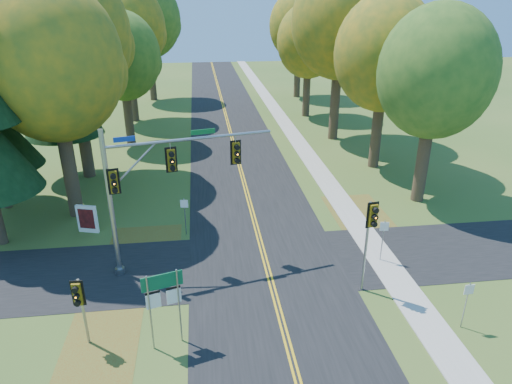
{
  "coord_description": "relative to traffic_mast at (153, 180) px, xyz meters",
  "views": [
    {
      "loc": [
        -3.1,
        -18.27,
        13.0
      ],
      "look_at": [
        -0.26,
        4.09,
        3.2
      ],
      "focal_mm": 32.0,
      "sensor_mm": 36.0,
      "label": 1
    }
  ],
  "objects": [
    {
      "name": "tree_e_a",
      "position": [
        17.03,
        6.38,
        3.69
      ],
      "size": [
        7.2,
        7.2,
        12.73
      ],
      "color": "#38281C",
      "rests_on": "ground"
    },
    {
      "name": "traffic_mast",
      "position": [
        0.0,
        0.0,
        0.0
      ],
      "size": [
        8.13,
        2.26,
        7.53
      ],
      "rotation": [
        0.0,
        0.0,
        0.22
      ],
      "color": "gray",
      "rests_on": "ground"
    },
    {
      "name": "ped_signal_pole",
      "position": [
        -2.55,
        -5.56,
        -2.51
      ],
      "size": [
        0.5,
        0.57,
        3.13
      ],
      "rotation": [
        0.0,
        0.0,
        -0.07
      ],
      "color": "gray",
      "rests_on": "ground"
    },
    {
      "name": "leaf_patch_w_near",
      "position": [
        -1.04,
        1.61,
        -4.83
      ],
      "size": [
        4.0,
        6.0,
        0.0
      ],
      "primitive_type": "cube",
      "color": "brown",
      "rests_on": "ground"
    },
    {
      "name": "sidewalk_east",
      "position": [
        11.66,
        -2.39,
        -4.81
      ],
      "size": [
        1.6,
        160.0,
        0.06
      ],
      "primitive_type": "cube",
      "color": "#9E998E",
      "rests_on": "ground"
    },
    {
      "name": "road_main",
      "position": [
        5.46,
        -2.39,
        -4.83
      ],
      "size": [
        8.0,
        160.0,
        0.02
      ],
      "primitive_type": "cube",
      "color": "black",
      "rests_on": "ground"
    },
    {
      "name": "leaf_patch_w_far",
      "position": [
        -2.04,
        -5.39,
        -4.83
      ],
      "size": [
        3.0,
        5.0,
        0.0
      ],
      "primitive_type": "cube",
      "color": "brown",
      "rests_on": "ground"
    },
    {
      "name": "tree_w_c",
      "position": [
        -4.08,
        22.08,
        3.1
      ],
      "size": [
        6.8,
        6.8,
        11.91
      ],
      "color": "#38281C",
      "rests_on": "ground"
    },
    {
      "name": "tree_w_e",
      "position": [
        -3.46,
        41.69,
        5.23
      ],
      "size": [
        8.4,
        8.4,
        14.97
      ],
      "color": "#38281C",
      "rests_on": "ground"
    },
    {
      "name": "centerline_right",
      "position": [
        5.56,
        -2.39,
        -4.82
      ],
      "size": [
        0.1,
        160.0,
        0.01
      ],
      "primitive_type": "cube",
      "color": "gold",
      "rests_on": "road_main"
    },
    {
      "name": "reg_sign_w",
      "position": [
        1.26,
        3.31,
        -3.26
      ],
      "size": [
        0.44,
        0.1,
        2.31
      ],
      "rotation": [
        0.0,
        0.0,
        -0.15
      ],
      "color": "gray",
      "rests_on": "ground"
    },
    {
      "name": "ground",
      "position": [
        5.46,
        -2.39,
        -4.84
      ],
      "size": [
        160.0,
        160.0,
        0.0
      ],
      "primitive_type": "plane",
      "color": "#33551E",
      "rests_on": "ground"
    },
    {
      "name": "tree_w_b",
      "position": [
        -6.26,
        13.89,
        5.53
      ],
      "size": [
        8.6,
        8.6,
        15.38
      ],
      "color": "#38281C",
      "rests_on": "ground"
    },
    {
      "name": "info_kiosk",
      "position": [
        -4.48,
        4.34,
        -3.98
      ],
      "size": [
        1.24,
        0.52,
        1.72
      ],
      "rotation": [
        0.0,
        0.0,
        -0.29
      ],
      "color": "white",
      "rests_on": "ground"
    },
    {
      "name": "road_cross",
      "position": [
        5.46,
        -0.39,
        -4.83
      ],
      "size": [
        60.0,
        6.0,
        0.02
      ],
      "primitive_type": "cube",
      "color": "black",
      "rests_on": "ground"
    },
    {
      "name": "centerline_left",
      "position": [
        5.36,
        -2.39,
        -4.82
      ],
      "size": [
        0.1,
        160.0,
        0.01
      ],
      "primitive_type": "cube",
      "color": "gold",
      "rests_on": "road_main"
    },
    {
      "name": "tree_e_e",
      "position": [
        15.93,
        41.19,
        4.35
      ],
      "size": [
        7.8,
        7.8,
        13.74
      ],
      "color": "#38281C",
      "rests_on": "ground"
    },
    {
      "name": "tree_w_a",
      "position": [
        -5.67,
        6.99,
        4.65
      ],
      "size": [
        8.0,
        8.0,
        14.15
      ],
      "color": "#38281C",
      "rests_on": "ground"
    },
    {
      "name": "leaf_patch_e",
      "position": [
        12.26,
        3.61,
        -4.83
      ],
      "size": [
        3.5,
        8.0,
        0.0
      ],
      "primitive_type": "cube",
      "color": "brown",
      "rests_on": "ground"
    },
    {
      "name": "reg_sign_e_north",
      "position": [
        11.52,
        -0.91,
        -3.21
      ],
      "size": [
        0.45,
        0.1,
        2.38
      ],
      "rotation": [
        0.0,
        0.0,
        -0.14
      ],
      "color": "gray",
      "rests_on": "ground"
    },
    {
      "name": "pine_c",
      "position": [
        -7.54,
        13.61,
        4.85
      ],
      "size": [
        5.6,
        5.6,
        20.56
      ],
      "color": "#38281C",
      "rests_on": "ground"
    },
    {
      "name": "tree_w_d",
      "position": [
        -4.66,
        30.79,
        4.94
      ],
      "size": [
        8.2,
        8.2,
        14.56
      ],
      "color": "#38281C",
      "rests_on": "ground"
    },
    {
      "name": "tree_e_b",
      "position": [
        16.43,
        13.18,
        4.06
      ],
      "size": [
        7.6,
        7.6,
        13.33
      ],
      "color": "#38281C",
      "rests_on": "ground"
    },
    {
      "name": "reg_sign_e_south",
      "position": [
        12.96,
        -6.4,
        -3.31
      ],
      "size": [
        0.43,
        0.07,
        2.23
      ],
      "rotation": [
        0.0,
        0.0,
        0.04
      ],
      "color": "gray",
      "rests_on": "ground"
    },
    {
      "name": "tree_e_c",
      "position": [
        15.34,
        21.3,
        5.82
      ],
      "size": [
        8.8,
        8.8,
        15.79
      ],
      "color": "#38281C",
      "rests_on": "ground"
    },
    {
      "name": "east_signal_pole",
      "position": [
        9.69,
        -3.47,
        -1.26
      ],
      "size": [
        0.55,
        0.63,
        4.72
      ],
      "rotation": [
        0.0,
        0.0,
        0.15
      ],
      "color": "#96999E",
      "rests_on": "ground"
    },
    {
      "name": "route_sign_cluster",
      "position": [
        0.66,
        -5.87,
        -2.43
      ],
      "size": [
        1.55,
        0.48,
        3.42
      ],
      "rotation": [
        0.0,
        0.0,
        0.28
      ],
      "color": "gray",
      "rests_on": "ground"
    },
    {
      "name": "tree_e_d",
      "position": [
        14.73,
        30.48,
        3.4
      ],
      "size": [
        7.0,
        7.0,
        12.32
      ],
      "color": "#38281C",
      "rests_on": "ground"
    }
  ]
}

